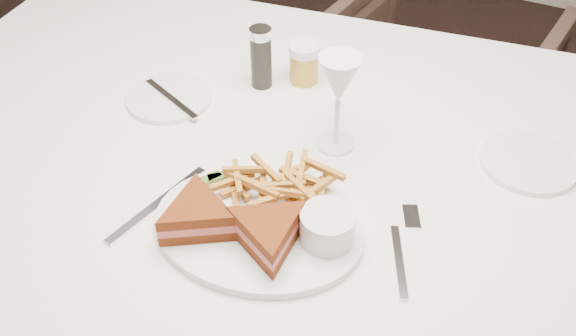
{
  "coord_description": "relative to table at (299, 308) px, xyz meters",
  "views": [
    {
      "loc": [
        0.57,
        -0.56,
        1.46
      ],
      "look_at": [
        0.24,
        0.1,
        0.8
      ],
      "focal_mm": 40.0,
      "sensor_mm": 36.0,
      "label": 1
    }
  ],
  "objects": [
    {
      "name": "table_setting",
      "position": [
        -0.01,
        -0.06,
        0.41
      ],
      "size": [
        0.8,
        0.57,
        0.18
      ],
      "color": "white",
      "rests_on": "table"
    },
    {
      "name": "chair_far",
      "position": [
        0.0,
        0.93,
        -0.05
      ],
      "size": [
        0.7,
        0.66,
        0.64
      ],
      "primitive_type": "imported",
      "rotation": [
        0.0,
        0.0,
        3.01
      ],
      "color": "#49352C",
      "rests_on": "ground"
    },
    {
      "name": "table",
      "position": [
        0.0,
        0.0,
        0.0
      ],
      "size": [
        1.72,
        1.26,
        0.75
      ],
      "primitive_type": "cube",
      "rotation": [
        0.0,
        0.0,
        0.13
      ],
      "color": "white",
      "rests_on": "ground"
    }
  ]
}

